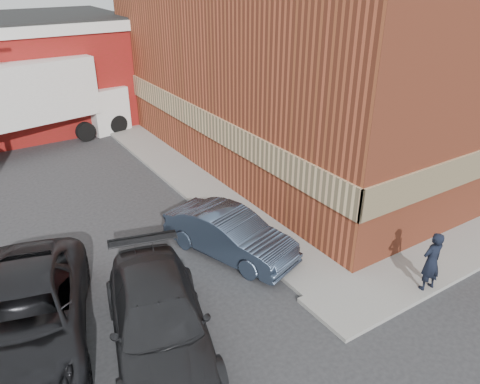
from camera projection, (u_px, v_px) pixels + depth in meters
ground at (312, 295)px, 12.61m from camera, size 90.00×90.00×0.00m
brick_building at (331, 44)px, 21.43m from camera, size 14.25×18.25×9.36m
sidewalk_west at (182, 174)px, 19.65m from camera, size 1.80×18.00×0.12m
man at (431, 261)px, 12.32m from camera, size 0.68×0.49×1.72m
sedan at (230, 234)px, 14.09m from camera, size 2.82×4.52×1.41m
suv_a at (24, 318)px, 10.59m from camera, size 4.28×6.48×1.66m
suv_b at (159, 320)px, 10.61m from camera, size 3.50×5.72×1.55m
box_truck at (40, 96)px, 22.16m from camera, size 8.53×3.81×4.06m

